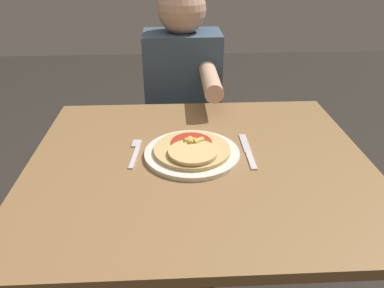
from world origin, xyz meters
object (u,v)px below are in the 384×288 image
object	(u,v)px
plate	(192,153)
fork	(135,151)
dining_table	(199,193)
pizza	(192,149)
person_diner	(183,95)
knife	(248,151)

from	to	relation	value
plate	fork	distance (m)	0.18
dining_table	plate	xyz separation A→B (m)	(-0.02, 0.03, 0.13)
plate	pizza	xyz separation A→B (m)	(0.00, -0.01, 0.02)
pizza	person_diner	world-z (taller)	person_diner
dining_table	person_diner	distance (m)	0.69
fork	person_diner	world-z (taller)	person_diner
dining_table	knife	xyz separation A→B (m)	(0.15, 0.04, 0.12)
fork	person_diner	distance (m)	0.66
dining_table	fork	bearing A→B (deg)	163.21
fork	knife	bearing A→B (deg)	-2.86
dining_table	pizza	distance (m)	0.15
plate	person_diner	world-z (taller)	person_diner
pizza	person_diner	distance (m)	0.67
knife	fork	bearing A→B (deg)	177.14
plate	pizza	world-z (taller)	pizza
knife	person_diner	world-z (taller)	person_diner
plate	knife	bearing A→B (deg)	3.90
plate	pizza	distance (m)	0.02
knife	dining_table	bearing A→B (deg)	-164.81
fork	knife	size ratio (longest dim) A/B	0.80
plate	knife	size ratio (longest dim) A/B	1.33
fork	person_diner	xyz separation A→B (m)	(0.17, 0.63, -0.06)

